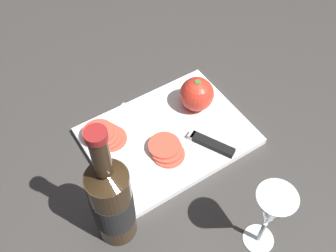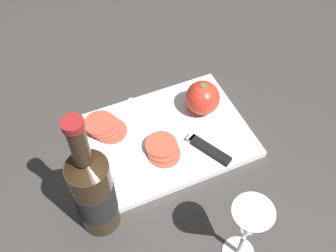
{
  "view_description": "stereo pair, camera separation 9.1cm",
  "coord_description": "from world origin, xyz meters",
  "px_view_note": "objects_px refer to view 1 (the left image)",
  "views": [
    {
      "loc": [
        -0.26,
        -0.51,
        0.76
      ],
      "look_at": [
        0.05,
        -0.04,
        0.05
      ],
      "focal_mm": 42.0,
      "sensor_mm": 36.0,
      "label": 1
    },
    {
      "loc": [
        -0.18,
        -0.55,
        0.76
      ],
      "look_at": [
        0.05,
        -0.04,
        0.05
      ],
      "focal_mm": 42.0,
      "sensor_mm": 36.0,
      "label": 2
    }
  ],
  "objects_px": {
    "tomato_slice_stack_near": "(167,150)",
    "tomato_slice_stack_far": "(105,135)",
    "wine_bottle": "(112,202)",
    "wine_glass": "(271,212)",
    "knife": "(200,139)",
    "whole_tomato": "(197,95)"
  },
  "relations": [
    {
      "from": "tomato_slice_stack_near",
      "to": "tomato_slice_stack_far",
      "type": "distance_m",
      "value": 0.15
    },
    {
      "from": "wine_bottle",
      "to": "whole_tomato",
      "type": "distance_m",
      "value": 0.36
    },
    {
      "from": "knife",
      "to": "tomato_slice_stack_far",
      "type": "height_order",
      "value": "tomato_slice_stack_far"
    },
    {
      "from": "wine_glass",
      "to": "tomato_slice_stack_near",
      "type": "distance_m",
      "value": 0.29
    },
    {
      "from": "knife",
      "to": "tomato_slice_stack_far",
      "type": "relative_size",
      "value": 2.97
    },
    {
      "from": "knife",
      "to": "tomato_slice_stack_near",
      "type": "xyz_separation_m",
      "value": [
        -0.08,
        0.02,
        0.0
      ]
    },
    {
      "from": "wine_bottle",
      "to": "tomato_slice_stack_far",
      "type": "bearing_deg",
      "value": 69.01
    },
    {
      "from": "wine_glass",
      "to": "tomato_slice_stack_near",
      "type": "bearing_deg",
      "value": 99.87
    },
    {
      "from": "whole_tomato",
      "to": "knife",
      "type": "distance_m",
      "value": 0.11
    },
    {
      "from": "tomato_slice_stack_near",
      "to": "tomato_slice_stack_far",
      "type": "height_order",
      "value": "tomato_slice_stack_far"
    },
    {
      "from": "wine_glass",
      "to": "knife",
      "type": "distance_m",
      "value": 0.27
    },
    {
      "from": "whole_tomato",
      "to": "knife",
      "type": "xyz_separation_m",
      "value": [
        -0.06,
        -0.09,
        -0.04
      ]
    },
    {
      "from": "wine_bottle",
      "to": "knife",
      "type": "distance_m",
      "value": 0.29
    },
    {
      "from": "wine_glass",
      "to": "whole_tomato",
      "type": "bearing_deg",
      "value": 75.15
    },
    {
      "from": "wine_glass",
      "to": "knife",
      "type": "relative_size",
      "value": 0.64
    },
    {
      "from": "wine_bottle",
      "to": "knife",
      "type": "relative_size",
      "value": 1.15
    },
    {
      "from": "knife",
      "to": "tomato_slice_stack_far",
      "type": "bearing_deg",
      "value": 27.93
    },
    {
      "from": "wine_bottle",
      "to": "wine_glass",
      "type": "bearing_deg",
      "value": -37.72
    },
    {
      "from": "wine_bottle",
      "to": "wine_glass",
      "type": "relative_size",
      "value": 1.8
    },
    {
      "from": "wine_bottle",
      "to": "wine_glass",
      "type": "xyz_separation_m",
      "value": [
        0.23,
        -0.17,
        0.01
      ]
    },
    {
      "from": "knife",
      "to": "tomato_slice_stack_near",
      "type": "bearing_deg",
      "value": 52.01
    },
    {
      "from": "whole_tomato",
      "to": "wine_bottle",
      "type": "bearing_deg",
      "value": -151.69
    }
  ]
}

